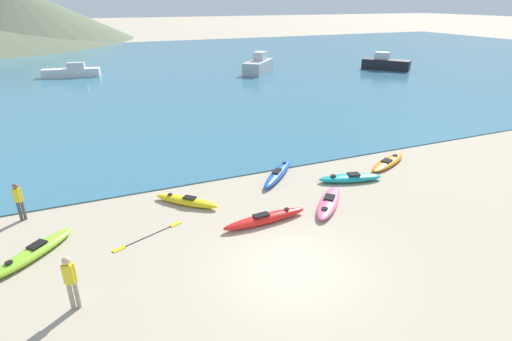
{
  "coord_description": "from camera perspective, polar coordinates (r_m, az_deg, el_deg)",
  "views": [
    {
      "loc": [
        -5.16,
        -9.27,
        7.94
      ],
      "look_at": [
        1.59,
        6.68,
        0.5
      ],
      "focal_mm": 28.0,
      "sensor_mm": 36.0,
      "label": 1
    }
  ],
  "objects": [
    {
      "name": "person_near_foreground",
      "position": [
        12.25,
        -24.99,
        -13.92
      ],
      "size": [
        0.35,
        0.23,
        1.71
      ],
      "color": "gray",
      "rests_on": "ground_plane"
    },
    {
      "name": "far_hill_right",
      "position": [
        101.15,
        -31.51,
        18.73
      ],
      "size": [
        46.98,
        46.98,
        11.08
      ],
      "primitive_type": "cone",
      "color": "#5B664C",
      "rests_on": "ground_plane"
    },
    {
      "name": "person_near_waterline",
      "position": [
        17.82,
        -30.79,
        -3.54
      ],
      "size": [
        0.32,
        0.22,
        1.56
      ],
      "color": "#4C4C4C",
      "rests_on": "ground_plane"
    },
    {
      "name": "bay_water",
      "position": [
        52.49,
        -17.54,
        13.55
      ],
      "size": [
        160.0,
        70.0,
        0.06
      ],
      "primitive_type": "cube",
      "color": "teal",
      "rests_on": "ground_plane"
    },
    {
      "name": "kayak_on_sand_3",
      "position": [
        15.45,
        1.32,
        -6.87
      ],
      "size": [
        3.51,
        0.78,
        0.41
      ],
      "color": "red",
      "rests_on": "ground_plane"
    },
    {
      "name": "ground_plane",
      "position": [
        13.25,
        5.07,
        -13.67
      ],
      "size": [
        400.0,
        400.0,
        0.0
      ],
      "primitive_type": "plane",
      "color": "tan"
    },
    {
      "name": "kayak_on_sand_2",
      "position": [
        15.5,
        -29.13,
        -10.13
      ],
      "size": [
        2.77,
        2.76,
        0.39
      ],
      "color": "#8CCC2D",
      "rests_on": "ground_plane"
    },
    {
      "name": "kayak_on_sand_1",
      "position": [
        17.02,
        -9.85,
        -4.3
      ],
      "size": [
        2.5,
        2.44,
        0.37
      ],
      "color": "yellow",
      "rests_on": "ground_plane"
    },
    {
      "name": "loose_paddle",
      "position": [
        15.21,
        -15.07,
        -9.04
      ],
      "size": [
        2.64,
        1.23,
        0.03
      ],
      "color": "black",
      "rests_on": "ground_plane"
    },
    {
      "name": "moored_boat_0",
      "position": [
        49.58,
        -24.83,
        12.66
      ],
      "size": [
        6.1,
        2.26,
        1.52
      ],
      "color": "white",
      "rests_on": "bay_water"
    },
    {
      "name": "kayak_on_sand_0",
      "position": [
        19.39,
        13.31,
        -1.03
      ],
      "size": [
        3.15,
        1.52,
        0.38
      ],
      "color": "teal",
      "rests_on": "ground_plane"
    },
    {
      "name": "moored_boat_1",
      "position": [
        47.85,
        0.38,
        14.76
      ],
      "size": [
        5.14,
        5.38,
        2.31
      ],
      "color": "#B2B2B7",
      "rests_on": "bay_water"
    },
    {
      "name": "kayak_on_sand_4",
      "position": [
        19.35,
        3.17,
        -0.41
      ],
      "size": [
        2.92,
        2.96,
        0.41
      ],
      "color": "blue",
      "rests_on": "ground_plane"
    },
    {
      "name": "moored_boat_2",
      "position": [
        52.66,
        18.01,
        14.34
      ],
      "size": [
        5.0,
        5.45,
        2.01
      ],
      "color": "black",
      "rests_on": "bay_water"
    },
    {
      "name": "kayak_on_sand_5",
      "position": [
        21.87,
        18.3,
        1.12
      ],
      "size": [
        3.23,
        2.07,
        0.31
      ],
      "color": "orange",
      "rests_on": "ground_plane"
    },
    {
      "name": "kayak_on_sand_6",
      "position": [
        16.94,
        10.34,
        -4.51
      ],
      "size": [
        2.67,
        2.78,
        0.35
      ],
      "color": "#E5668C",
      "rests_on": "ground_plane"
    }
  ]
}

